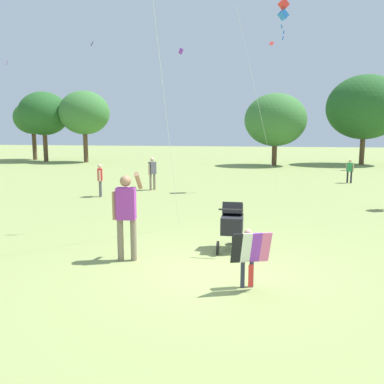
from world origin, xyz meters
TOP-DOWN VIEW (x-y plane):
  - ground_plane at (0.00, 0.00)m, footprint 120.00×120.00m
  - treeline_distant at (1.88, 24.19)m, footprint 43.49×7.16m
  - child_with_butterfly_kite at (0.60, -0.72)m, footprint 0.64×0.45m
  - person_adult_flyer at (-1.78, 0.23)m, footprint 0.55×0.56m
  - stroller at (0.16, 1.31)m, footprint 0.56×1.08m
  - kite_orange_delta at (1.32, 10.27)m, footprint 2.01×1.78m
  - distant_kites_cluster at (2.73, 23.55)m, footprint 31.23×13.28m
  - person_red_shirt at (-3.94, 9.30)m, footprint 0.32×0.40m
  - person_sitting_far at (4.82, 13.32)m, footprint 0.33×0.26m
  - person_couple_left at (-5.42, 7.26)m, footprint 0.25×0.39m

SIDE VIEW (x-z plane):
  - ground_plane at x=0.00m, z-range 0.00..0.00m
  - child_with_butterfly_kite at x=0.60m, z-range 0.11..1.08m
  - stroller at x=0.16m, z-range 0.09..1.12m
  - person_sitting_far at x=4.82m, z-range 0.10..1.26m
  - person_couple_left at x=-5.42m, z-range 0.11..1.38m
  - person_red_shirt at x=-3.94m, z-range 0.13..1.53m
  - person_adult_flyer at x=-1.78m, z-range 0.13..1.87m
  - treeline_distant at x=1.88m, z-range 0.43..7.08m
  - kite_orange_delta at x=1.32m, z-range 3.42..11.14m
  - distant_kites_cluster at x=2.73m, z-range 4.51..15.78m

